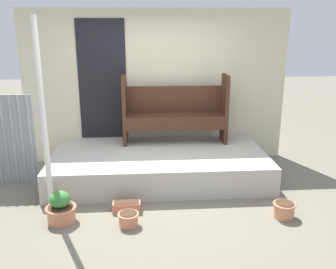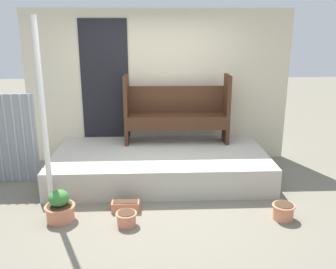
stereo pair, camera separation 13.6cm
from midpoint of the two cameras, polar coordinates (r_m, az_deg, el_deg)
ground_plane at (r=5.23m, az=-0.98°, el=-10.23°), size 24.00×24.00×0.00m
porch_slab at (r=5.93m, az=-0.55°, el=-4.62°), size 3.30×1.71×0.43m
house_wall at (r=6.49m, az=-1.21°, el=7.27°), size 4.50×0.08×2.60m
support_post at (r=4.90m, az=-17.71°, el=2.47°), size 0.07×0.07×2.46m
bench at (r=6.21m, az=1.95°, el=3.84°), size 1.72×0.42×1.13m
flower_pot_left at (r=4.88m, az=-15.38°, el=-10.66°), size 0.38×0.38×0.40m
flower_pot_middle at (r=4.66m, az=-5.50°, el=-12.54°), size 0.26×0.26×0.17m
flower_pot_right at (r=5.00m, az=17.94°, el=-11.00°), size 0.29×0.29×0.20m
planter_box_rect at (r=5.01m, az=-5.70°, el=-10.75°), size 0.36×0.17×0.14m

